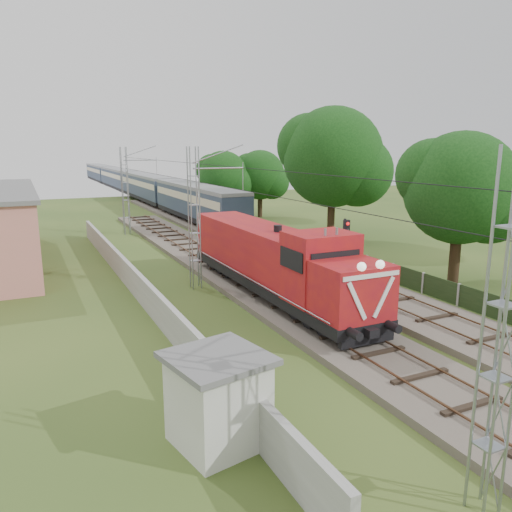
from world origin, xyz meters
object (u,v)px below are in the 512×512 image
signal_post (345,246)px  relay_hut (218,399)px  locomotive (273,260)px  coach_rake (131,181)px

signal_post → relay_hut: (-10.24, -8.79, -1.77)m
relay_hut → locomotive: bearing=56.4°
coach_rake → relay_hut: (-12.40, -72.60, -1.22)m
coach_rake → signal_post: 63.85m
locomotive → coach_rake: bearing=85.3°
locomotive → relay_hut: 13.41m
locomotive → signal_post: (2.84, -2.35, 0.89)m
signal_post → relay_hut: 13.61m
coach_rake → locomotive: bearing=-94.7°
locomotive → signal_post: 3.80m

